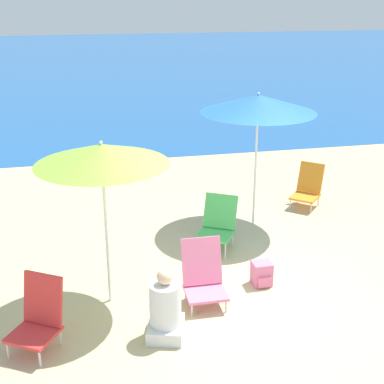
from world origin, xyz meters
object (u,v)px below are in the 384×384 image
(beach_umbrella_lime, at_px, (102,154))
(beach_chair_red, at_px, (39,315))
(beach_umbrella_blue, at_px, (258,104))
(beach_chair_green, at_px, (218,223))
(backpack_pink, at_px, (262,274))
(beach_chair_orange, at_px, (308,187))
(beach_chair_pink, at_px, (203,275))
(person_seated_near, at_px, (165,310))

(beach_umbrella_lime, relative_size, beach_chair_red, 2.56)
(beach_umbrella_lime, relative_size, beach_umbrella_blue, 0.94)
(beach_chair_green, xyz_separation_m, backpack_pink, (0.28, -1.18, -0.24))
(beach_umbrella_lime, distance_m, beach_chair_red, 1.87)
(beach_chair_orange, relative_size, backpack_pink, 2.39)
(beach_chair_pink, bearing_deg, person_seated_near, -132.24)
(beach_umbrella_lime, distance_m, beach_chair_orange, 4.70)
(backpack_pink, bearing_deg, person_seated_near, -149.78)
(beach_chair_orange, height_order, person_seated_near, person_seated_near)
(beach_chair_pink, bearing_deg, beach_chair_orange, 47.12)
(person_seated_near, bearing_deg, beach_umbrella_blue, 70.93)
(beach_chair_orange, distance_m, backpack_pink, 3.03)
(beach_umbrella_blue, height_order, person_seated_near, beach_umbrella_blue)
(beach_chair_red, distance_m, backpack_pink, 2.87)
(beach_umbrella_blue, height_order, beach_chair_pink, beach_umbrella_blue)
(beach_chair_red, relative_size, backpack_pink, 2.53)
(beach_umbrella_blue, height_order, beach_chair_green, beach_umbrella_blue)
(beach_umbrella_lime, height_order, beach_chair_red, beach_umbrella_lime)
(beach_umbrella_blue, xyz_separation_m, beach_chair_pink, (-1.38, -2.14, -1.65))
(person_seated_near, height_order, backpack_pink, person_seated_near)
(beach_chair_red, height_order, person_seated_near, person_seated_near)
(backpack_pink, bearing_deg, beach_umbrella_blue, 74.39)
(beach_umbrella_lime, bearing_deg, person_seated_near, -57.69)
(person_seated_near, bearing_deg, beach_chair_green, 76.74)
(beach_chair_green, bearing_deg, backpack_pink, -46.11)
(beach_chair_green, bearing_deg, beach_chair_orange, 63.30)
(beach_umbrella_lime, xyz_separation_m, beach_umbrella_blue, (2.51, 1.88, 0.11))
(beach_umbrella_lime, distance_m, backpack_pink, 2.63)
(beach_umbrella_lime, height_order, person_seated_near, beach_umbrella_lime)
(beach_chair_red, xyz_separation_m, beach_chair_green, (2.49, 1.89, 0.02))
(beach_chair_green, xyz_separation_m, beach_chair_orange, (2.02, 1.29, -0.05))
(beach_umbrella_lime, height_order, beach_chair_orange, beach_umbrella_lime)
(beach_chair_pink, bearing_deg, beach_umbrella_lime, 168.47)
(beach_chair_green, height_order, person_seated_near, person_seated_near)
(beach_chair_red, xyz_separation_m, backpack_pink, (2.77, 0.71, -0.22))
(beach_umbrella_lime, xyz_separation_m, beach_chair_green, (1.69, 1.14, -1.50))
(beach_chair_red, height_order, beach_chair_green, beach_chair_red)
(backpack_pink, bearing_deg, beach_chair_green, 103.25)
(beach_chair_pink, bearing_deg, backpack_pink, 14.96)
(beach_chair_pink, relative_size, backpack_pink, 2.47)
(person_seated_near, relative_size, backpack_pink, 2.62)
(beach_umbrella_lime, bearing_deg, backpack_pink, -1.22)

